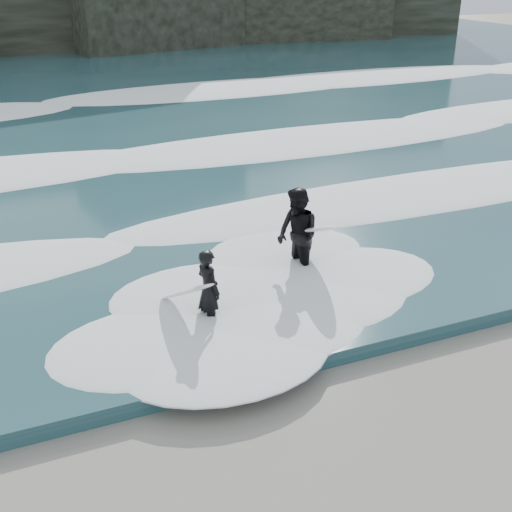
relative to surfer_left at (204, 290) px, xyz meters
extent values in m
cube|color=#224850|center=(-0.11, 23.96, -0.64)|extent=(90.00, 52.00, 0.30)
ellipsoid|color=white|center=(-0.11, 3.96, -0.39)|extent=(60.00, 3.20, 0.20)
ellipsoid|color=white|center=(-0.11, 10.96, -0.37)|extent=(60.00, 4.00, 0.24)
ellipsoid|color=white|center=(-0.11, 19.96, -0.34)|extent=(60.00, 4.80, 0.30)
imported|color=black|center=(0.08, -0.01, -0.01)|extent=(0.51, 0.65, 1.57)
ellipsoid|color=white|center=(-0.32, 0.04, 0.02)|extent=(0.95, 1.74, 0.99)
imported|color=black|center=(2.42, 1.13, 0.21)|extent=(0.87, 1.06, 2.01)
ellipsoid|color=white|center=(2.84, 1.13, 0.29)|extent=(0.86, 2.18, 1.02)
camera|label=1|loc=(-3.07, -9.72, 5.42)|focal=45.00mm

